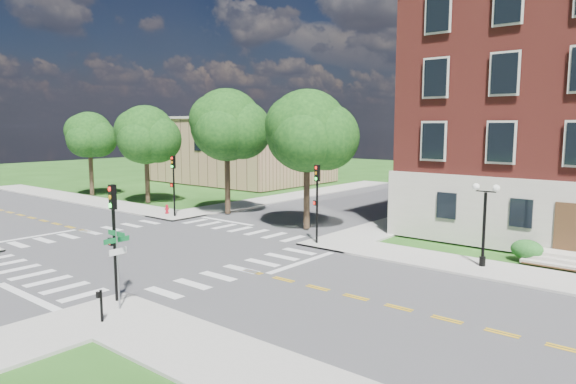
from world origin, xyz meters
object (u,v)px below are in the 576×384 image
Objects in this scene: traffic_signal_ne at (317,193)px; push_button_post at (101,304)px; twin_lamp_west at (484,220)px; street_sign_pole at (117,254)px; traffic_signal_se at (114,227)px; traffic_signal_nw at (173,178)px; fire_hydrant at (167,209)px.

traffic_signal_ne is 4.00× the size of push_button_post.
twin_lamp_west is 17.70m from street_sign_pole.
traffic_signal_se and traffic_signal_ne have the same top height.
traffic_signal_ne is 1.00× the size of traffic_signal_nw.
fire_hydrant is at bearing -179.24° from twin_lamp_west.
traffic_signal_se reaches higher than twin_lamp_west.
traffic_signal_se is 1.00× the size of traffic_signal_nw.
traffic_signal_se is at bearing -123.46° from twin_lamp_west.
push_button_post is (1.45, -15.33, -2.39)m from traffic_signal_ne.
traffic_signal_se is at bearing 134.37° from push_button_post.
twin_lamp_west is 3.53× the size of push_button_post.
twin_lamp_west is (23.97, 0.71, -0.66)m from traffic_signal_nw.
traffic_signal_se is 4.00× the size of push_button_post.
traffic_signal_nw is 6.40× the size of fire_hydrant.
traffic_signal_nw is 1.55× the size of street_sign_pole.
street_sign_pole is at bearing -26.11° from traffic_signal_se.
traffic_signal_nw is at bearing 135.93° from street_sign_pole.
traffic_signal_nw is 4.00× the size of push_button_post.
street_sign_pole is 22.36m from fire_hydrant.
traffic_signal_ne is 6.40× the size of fire_hydrant.
traffic_signal_se is 1.55× the size of street_sign_pole.
twin_lamp_west is 1.36× the size of street_sign_pole.
traffic_signal_se and traffic_signal_nw have the same top height.
traffic_signal_ne is 15.58m from push_button_post.
push_button_post is 23.61m from fire_hydrant.
street_sign_pole is (-8.90, -15.30, -0.21)m from twin_lamp_west.
fire_hydrant is (-15.76, 0.83, -2.72)m from traffic_signal_ne.
fire_hydrant is (-1.45, 0.38, -2.72)m from traffic_signal_nw.
traffic_signal_se is at bearing -44.97° from traffic_signal_nw.
traffic_signal_ne is 14.32m from traffic_signal_nw.
traffic_signal_se is 21.48m from fire_hydrant.
traffic_signal_ne is at bearing -1.81° from traffic_signal_nw.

